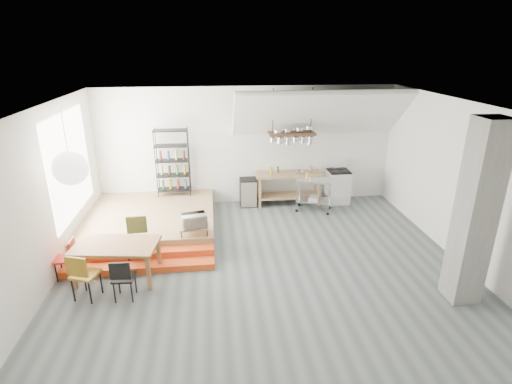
{
  "coord_description": "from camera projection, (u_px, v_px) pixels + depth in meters",
  "views": [
    {
      "loc": [
        -0.96,
        -7.06,
        4.24
      ],
      "look_at": [
        -0.07,
        0.8,
        1.28
      ],
      "focal_mm": 28.0,
      "sensor_mm": 36.0,
      "label": 1
    }
  ],
  "objects": [
    {
      "name": "floor",
      "position": [
        264.0,
        264.0,
        8.15
      ],
      "size": [
        8.0,
        8.0,
        0.0
      ],
      "primitive_type": "plane",
      "color": "#50595D",
      "rests_on": "ground"
    },
    {
      "name": "wall_back",
      "position": [
        247.0,
        146.0,
        10.85
      ],
      "size": [
        8.0,
        0.04,
        3.2
      ],
      "primitive_type": "cube",
      "color": "silver",
      "rests_on": "ground"
    },
    {
      "name": "wall_left",
      "position": [
        44.0,
        199.0,
        7.17
      ],
      "size": [
        0.04,
        7.0,
        3.2
      ],
      "primitive_type": "cube",
      "color": "silver",
      "rests_on": "ground"
    },
    {
      "name": "wall_right",
      "position": [
        461.0,
        183.0,
        8.02
      ],
      "size": [
        0.04,
        7.0,
        3.2
      ],
      "primitive_type": "cube",
      "color": "silver",
      "rests_on": "ground"
    },
    {
      "name": "ceiling",
      "position": [
        265.0,
        106.0,
        7.03
      ],
      "size": [
        8.0,
        7.0,
        0.02
      ],
      "primitive_type": "cube",
      "color": "white",
      "rests_on": "wall_back"
    },
    {
      "name": "slope_ceiling",
      "position": [
        320.0,
        114.0,
        10.15
      ],
      "size": [
        4.4,
        1.44,
        1.32
      ],
      "primitive_type": "cube",
      "rotation": [
        -0.73,
        0.0,
        0.0
      ],
      "color": "white",
      "rests_on": "wall_back"
    },
    {
      "name": "window_pane",
      "position": [
        70.0,
        165.0,
        8.5
      ],
      "size": [
        0.02,
        2.5,
        2.2
      ],
      "primitive_type": "cube",
      "color": "white",
      "rests_on": "wall_left"
    },
    {
      "name": "platform",
      "position": [
        151.0,
        220.0,
        9.68
      ],
      "size": [
        3.0,
        3.0,
        0.4
      ],
      "primitive_type": "cube",
      "color": "olive",
      "rests_on": "ground"
    },
    {
      "name": "step_lower",
      "position": [
        139.0,
        267.0,
        7.91
      ],
      "size": [
        3.0,
        0.35,
        0.13
      ],
      "primitive_type": "cube",
      "color": "#DB4B19",
      "rests_on": "ground"
    },
    {
      "name": "step_upper",
      "position": [
        141.0,
        255.0,
        8.22
      ],
      "size": [
        3.0,
        0.35,
        0.27
      ],
      "primitive_type": "cube",
      "color": "#DB4B19",
      "rests_on": "ground"
    },
    {
      "name": "concrete_column",
      "position": [
        475.0,
        214.0,
        6.55
      ],
      "size": [
        0.5,
        0.5,
        3.2
      ],
      "primitive_type": "cube",
      "color": "slate",
      "rests_on": "ground"
    },
    {
      "name": "kitchen_counter",
      "position": [
        289.0,
        183.0,
        10.98
      ],
      "size": [
        1.8,
        0.6,
        0.91
      ],
      "color": "olive",
      "rests_on": "ground"
    },
    {
      "name": "stove",
      "position": [
        337.0,
        186.0,
        11.19
      ],
      "size": [
        0.6,
        0.6,
        1.18
      ],
      "color": "white",
      "rests_on": "ground"
    },
    {
      "name": "pot_rack",
      "position": [
        293.0,
        136.0,
        10.3
      ],
      "size": [
        1.2,
        0.5,
        1.43
      ],
      "color": "#3D2718",
      "rests_on": "ceiling"
    },
    {
      "name": "wire_shelving",
      "position": [
        173.0,
        161.0,
        10.46
      ],
      "size": [
        0.88,
        0.38,
        1.8
      ],
      "color": "black",
      "rests_on": "platform"
    },
    {
      "name": "microwave_shelf",
      "position": [
        194.0,
        227.0,
        8.51
      ],
      "size": [
        0.6,
        0.4,
        0.16
      ],
      "color": "olive",
      "rests_on": "platform"
    },
    {
      "name": "paper_lantern",
      "position": [
        71.0,
        168.0,
        6.91
      ],
      "size": [
        0.6,
        0.6,
        0.6
      ],
      "primitive_type": "sphere",
      "color": "white",
      "rests_on": "ceiling"
    },
    {
      "name": "dining_table",
      "position": [
        116.0,
        248.0,
        7.44
      ],
      "size": [
        1.64,
        1.06,
        0.73
      ],
      "rotation": [
        0.0,
        0.0,
        -0.14
      ],
      "color": "brown",
      "rests_on": "ground"
    },
    {
      "name": "chair_mustard",
      "position": [
        82.0,
        273.0,
        6.84
      ],
      "size": [
        0.53,
        0.53,
        0.9
      ],
      "rotation": [
        0.0,
        0.0,
        2.81
      ],
      "color": "#A4781C",
      "rests_on": "ground"
    },
    {
      "name": "chair_black",
      "position": [
        122.0,
        276.0,
        6.85
      ],
      "size": [
        0.39,
        0.39,
        0.8
      ],
      "rotation": [
        0.0,
        0.0,
        3.09
      ],
      "color": "black",
      "rests_on": "ground"
    },
    {
      "name": "chair_olive",
      "position": [
        137.0,
        236.0,
        8.12
      ],
      "size": [
        0.45,
        0.45,
        0.93
      ],
      "rotation": [
        0.0,
        0.0,
        0.06
      ],
      "color": "brown",
      "rests_on": "ground"
    },
    {
      "name": "chair_red",
      "position": [
        68.0,
        255.0,
        7.54
      ],
      "size": [
        0.37,
        0.37,
        0.79
      ],
      "rotation": [
        0.0,
        0.0,
        -1.55
      ],
      "color": "#B12519",
      "rests_on": "ground"
    },
    {
      "name": "rolling_cart",
      "position": [
        314.0,
        190.0,
        10.57
      ],
      "size": [
        1.01,
        0.78,
        0.89
      ],
      "rotation": [
        0.0,
        0.0,
        -0.37
      ],
      "color": "silver",
      "rests_on": "ground"
    },
    {
      "name": "mini_fridge",
      "position": [
        248.0,
        192.0,
        11.0
      ],
      "size": [
        0.45,
        0.45,
        0.76
      ],
      "primitive_type": "cube",
      "color": "black",
      "rests_on": "ground"
    },
    {
      "name": "microwave",
      "position": [
        194.0,
        221.0,
        8.46
      ],
      "size": [
        0.57,
        0.45,
        0.28
      ],
      "primitive_type": "imported",
      "rotation": [
        0.0,
        0.0,
        0.22
      ],
      "color": "beige",
      "rests_on": "microwave_shelf"
    },
    {
      "name": "bowl",
      "position": [
        299.0,
        172.0,
        10.86
      ],
      "size": [
        0.27,
        0.27,
        0.06
      ],
      "primitive_type": "imported",
      "rotation": [
        0.0,
        0.0,
        0.16
      ],
      "color": "silver",
      "rests_on": "kitchen_counter"
    }
  ]
}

